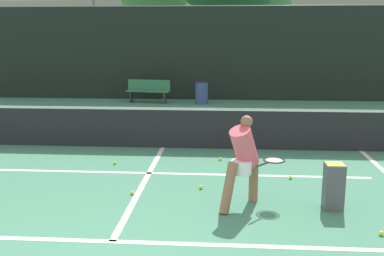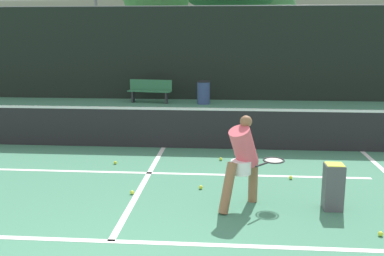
% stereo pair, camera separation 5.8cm
% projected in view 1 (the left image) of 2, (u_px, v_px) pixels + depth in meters
% --- Properties ---
extents(court_baseline_near, '(11.00, 0.10, 0.01)m').
position_uv_depth(court_baseline_near, '(112.00, 241.00, 5.74)').
color(court_baseline_near, white).
rests_on(court_baseline_near, ground).
extents(court_service_line, '(8.25, 0.10, 0.01)m').
position_uv_depth(court_service_line, '(149.00, 173.00, 8.53)').
color(court_service_line, white).
rests_on(court_service_line, ground).
extents(court_center_mark, '(0.10, 4.81, 0.01)m').
position_uv_depth(court_center_mark, '(145.00, 181.00, 8.09)').
color(court_center_mark, white).
rests_on(court_center_mark, ground).
extents(net, '(11.09, 0.09, 1.07)m').
position_uv_depth(net, '(163.00, 126.00, 10.33)').
color(net, slate).
rests_on(net, ground).
extents(fence_back, '(24.00, 0.06, 3.64)m').
position_uv_depth(fence_back, '(189.00, 54.00, 17.60)').
color(fence_back, black).
rests_on(fence_back, ground).
extents(player_practicing, '(1.11, 0.88, 1.42)m').
position_uv_depth(player_practicing, '(244.00, 159.00, 6.77)').
color(player_practicing, '#8C6042').
rests_on(player_practicing, ground).
extents(tennis_ball_scattered_0, '(0.07, 0.07, 0.07)m').
position_uv_depth(tennis_ball_scattered_0, '(115.00, 163.00, 9.10)').
color(tennis_ball_scattered_0, '#D1E033').
rests_on(tennis_ball_scattered_0, ground).
extents(tennis_ball_scattered_4, '(0.07, 0.07, 0.07)m').
position_uv_depth(tennis_ball_scattered_4, '(291.00, 177.00, 8.18)').
color(tennis_ball_scattered_4, '#D1E033').
rests_on(tennis_ball_scattered_4, ground).
extents(tennis_ball_scattered_6, '(0.07, 0.07, 0.07)m').
position_uv_depth(tennis_ball_scattered_6, '(220.00, 159.00, 9.38)').
color(tennis_ball_scattered_6, '#D1E033').
rests_on(tennis_ball_scattered_6, ground).
extents(tennis_ball_scattered_7, '(0.07, 0.07, 0.07)m').
position_uv_depth(tennis_ball_scattered_7, '(201.00, 187.00, 7.66)').
color(tennis_ball_scattered_7, '#D1E033').
rests_on(tennis_ball_scattered_7, ground).
extents(tennis_ball_scattered_8, '(0.07, 0.07, 0.07)m').
position_uv_depth(tennis_ball_scattered_8, '(381.00, 233.00, 5.90)').
color(tennis_ball_scattered_8, '#D1E033').
rests_on(tennis_ball_scattered_8, ground).
extents(tennis_ball_scattered_10, '(0.07, 0.07, 0.07)m').
position_uv_depth(tennis_ball_scattered_10, '(132.00, 193.00, 7.41)').
color(tennis_ball_scattered_10, '#D1E033').
rests_on(tennis_ball_scattered_10, ground).
extents(ball_hopper, '(0.28, 0.28, 0.71)m').
position_uv_depth(ball_hopper, '(334.00, 185.00, 6.74)').
color(ball_hopper, '#4C4C51').
rests_on(ball_hopper, ground).
extents(courtside_bench, '(1.70, 0.61, 0.86)m').
position_uv_depth(courtside_bench, '(148.00, 90.00, 17.08)').
color(courtside_bench, '#33724C').
rests_on(courtside_bench, ground).
extents(trash_bin, '(0.49, 0.49, 0.86)m').
position_uv_depth(trash_bin, '(202.00, 92.00, 16.75)').
color(trash_bin, '#384C7F').
rests_on(trash_bin, ground).
extents(parked_car, '(1.74, 4.06, 1.42)m').
position_uv_depth(parked_car, '(223.00, 75.00, 21.66)').
color(parked_car, navy).
rests_on(parked_car, ground).
extents(tree_east, '(4.26, 4.26, 4.67)m').
position_uv_depth(tree_east, '(228.00, 1.00, 22.65)').
color(tree_east, brown).
rests_on(tree_east, ground).
extents(building_far, '(36.00, 2.40, 5.02)m').
position_uv_depth(building_far, '(207.00, 34.00, 34.52)').
color(building_far, gray).
rests_on(building_far, ground).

